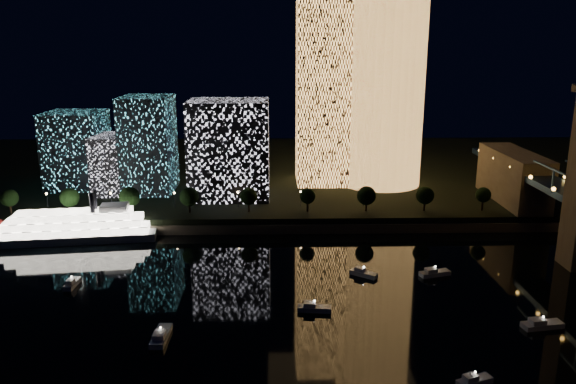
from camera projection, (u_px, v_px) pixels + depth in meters
name	position (u px, v px, depth m)	size (l,w,h in m)	color
ground	(386.00, 369.00, 107.68)	(520.00, 520.00, 0.00)	black
far_bank	(320.00, 172.00, 261.62)	(420.00, 160.00, 5.00)	black
seawall	(338.00, 227.00, 186.52)	(420.00, 6.00, 3.00)	#6B5E4C
tower_cylindrical	(384.00, 77.00, 219.36)	(34.00, 34.00, 84.93)	#FFAB51
tower_rectangular	(327.00, 89.00, 223.65)	(23.88, 23.88, 76.00)	#FFAB51
midrise_blocks	(159.00, 150.00, 213.35)	(86.59, 39.71, 36.37)	white
riverboat	(67.00, 228.00, 177.16)	(54.71, 17.24, 16.21)	silver
motorboats	(316.00, 335.00, 118.67)	(117.06, 81.03, 2.78)	silver
esplanade_trees	(231.00, 197.00, 189.17)	(165.55, 6.96, 8.98)	black
street_lamps	(238.00, 196.00, 195.39)	(132.70, 0.70, 5.65)	black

